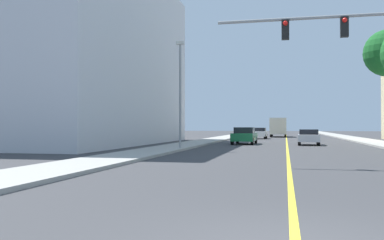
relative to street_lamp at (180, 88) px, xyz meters
The scene contains 10 objects.
ground 21.36m from the street_lamp, 69.65° to the left, with size 192.00×192.00×0.00m, color #38383A.
sidewalk_left 20.09m from the street_lamp, 92.91° to the left, with size 3.00×168.00×0.15m, color #9E9B93.
sidewalk_right 25.39m from the street_lamp, 51.60° to the left, with size 3.00×168.00×0.15m, color #9E9B93.
lane_marking_center 21.36m from the street_lamp, 69.65° to the left, with size 0.16×144.00×0.01m, color yellow.
building_left_near 15.43m from the street_lamp, 149.02° to the left, with size 16.12×26.91×16.22m, color silver.
street_lamp is the anchor object (origin of this frame).
car_green 11.33m from the street_lamp, 71.13° to the left, with size 2.07×4.58×1.54m.
car_silver 13.73m from the street_lamp, 46.47° to the left, with size 1.94×3.90×1.37m.
car_white 27.43m from the street_lamp, 82.00° to the left, with size 1.98×4.21×1.44m.
delivery_truck 37.74m from the street_lamp, 80.69° to the left, with size 2.42×8.29×2.86m.
Camera 1 is at (-0.14, -5.81, 1.65)m, focal length 39.16 mm.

